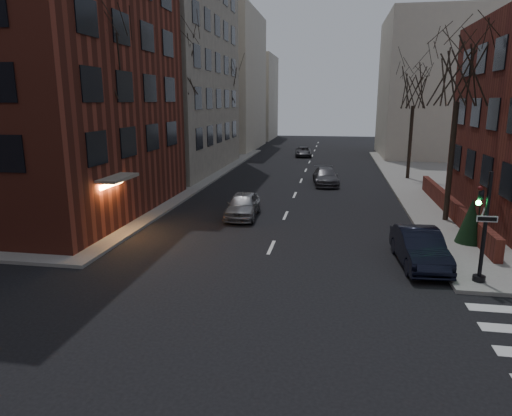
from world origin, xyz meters
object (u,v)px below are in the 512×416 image
at_px(parked_sedan, 420,248).
at_px(tree_left_a, 99,59).
at_px(car_lane_silver, 243,205).
at_px(evergreen_shrub, 471,221).
at_px(tree_right_b, 414,87).
at_px(streetlamp_far, 235,122).
at_px(tree_left_b, 180,67).
at_px(car_lane_far, 303,152).
at_px(sandwich_board, 485,217).
at_px(car_lane_gray, 326,177).
at_px(streetlamp_near, 172,135).
at_px(traffic_signal, 482,234).
at_px(tree_left_c, 225,86).
at_px(tree_right_a, 460,70).

bearing_deg(parked_sedan, tree_left_a, 163.41).
xyz_separation_m(car_lane_silver, evergreen_shrub, (11.28, -3.39, 0.47)).
bearing_deg(tree_right_b, streetlamp_far, 149.53).
xyz_separation_m(tree_left_b, streetlamp_far, (0.60, 16.00, -4.68)).
xyz_separation_m(tree_left_a, streetlamp_far, (0.60, 28.00, -4.23)).
height_order(car_lane_far, sandwich_board, car_lane_far).
height_order(streetlamp_far, car_lane_gray, streetlamp_far).
xyz_separation_m(streetlamp_near, car_lane_gray, (10.24, 6.46, -3.58)).
relative_size(tree_left_a, tree_left_b, 0.95).
bearing_deg(car_lane_gray, traffic_signal, -79.83).
relative_size(car_lane_silver, car_lane_gray, 0.92).
bearing_deg(tree_left_a, tree_left_b, 90.00).
height_order(tree_left_c, sandwich_board, tree_left_c).
bearing_deg(tree_right_b, car_lane_silver, -127.07).
bearing_deg(tree_left_b, streetlamp_far, 87.85).
bearing_deg(traffic_signal, car_lane_silver, 141.38).
bearing_deg(tree_left_c, tree_right_b, -24.44).
height_order(tree_left_a, streetlamp_far, tree_left_a).
xyz_separation_m(tree_right_a, streetlamp_near, (-17.00, 4.00, -3.79)).
distance_m(tree_left_a, evergreen_shrub, 19.16).
xyz_separation_m(streetlamp_near, sandwich_board, (18.70, -5.06, -3.61)).
bearing_deg(car_lane_gray, tree_left_c, 126.51).
relative_size(streetlamp_far, car_lane_far, 1.53).
bearing_deg(tree_right_b, tree_left_c, 155.56).
distance_m(tree_left_b, car_lane_far, 23.92).
height_order(streetlamp_near, evergreen_shrub, streetlamp_near).
xyz_separation_m(tree_right_b, car_lane_silver, (-11.16, -14.78, -6.88)).
bearing_deg(evergreen_shrub, car_lane_far, 106.66).
distance_m(tree_left_c, sandwich_board, 30.97).
distance_m(car_lane_silver, car_lane_gray, 12.07).
distance_m(car_lane_silver, evergreen_shrub, 11.79).
xyz_separation_m(traffic_signal, car_lane_silver, (-10.30, 8.23, -1.20)).
distance_m(tree_right_a, sandwich_board, 7.67).
bearing_deg(car_lane_gray, parked_sedan, -83.46).
distance_m(tree_right_a, streetlamp_near, 17.87).
bearing_deg(traffic_signal, streetlamp_far, 116.06).
bearing_deg(car_lane_silver, traffic_signal, -40.80).
bearing_deg(sandwich_board, car_lane_gray, 140.10).
height_order(tree_right_a, sandwich_board, tree_right_a).
height_order(car_lane_far, evergreen_shrub, evergreen_shrub).
relative_size(car_lane_gray, sandwich_board, 4.80).
bearing_deg(car_lane_silver, tree_right_b, 50.75).
bearing_deg(evergreen_shrub, car_lane_gray, 115.19).
height_order(streetlamp_far, evergreen_shrub, streetlamp_far).
height_order(traffic_signal, tree_left_a, tree_left_a).
relative_size(tree_left_a, tree_right_b, 1.12).
xyz_separation_m(tree_right_a, tree_right_b, (0.00, 14.00, -0.44)).
relative_size(tree_left_a, sandwich_board, 10.85).
bearing_deg(evergreen_shrub, traffic_signal, -101.46).
height_order(tree_left_b, car_lane_silver, tree_left_b).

